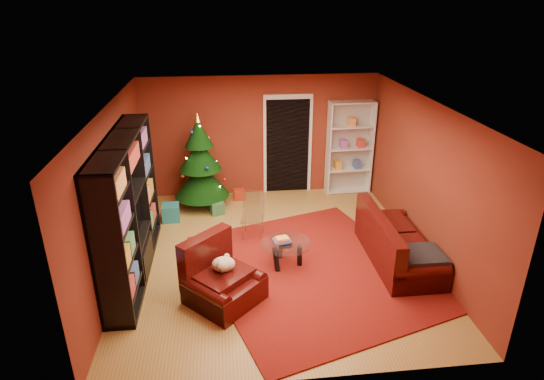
{
  "coord_description": "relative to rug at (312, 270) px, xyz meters",
  "views": [
    {
      "loc": [
        -0.78,
        -6.66,
        4.13
      ],
      "look_at": [
        0.0,
        0.4,
        1.05
      ],
      "focal_mm": 30.0,
      "sensor_mm": 36.0,
      "label": 1
    }
  ],
  "objects": [
    {
      "name": "wall_left",
      "position": [
        -3.07,
        0.53,
        1.29
      ],
      "size": [
        0.05,
        5.5,
        2.6
      ],
      "primitive_type": "cube",
      "color": "maroon",
      "rests_on": "ground"
    },
    {
      "name": "rug",
      "position": [
        0.0,
        0.0,
        0.0
      ],
      "size": [
        4.14,
        4.49,
        0.02
      ],
      "primitive_type": "cube",
      "rotation": [
        0.0,
        0.0,
        0.31
      ],
      "color": "maroon",
      "rests_on": "floor"
    },
    {
      "name": "acrylic_chair",
      "position": [
        -0.87,
        1.2,
        0.38
      ],
      "size": [
        0.48,
        0.5,
        0.78
      ],
      "primitive_type": null,
      "rotation": [
        0.0,
        0.0,
        -0.2
      ],
      "color": "#66605B",
      "rests_on": "rug"
    },
    {
      "name": "armchair",
      "position": [
        -1.41,
        -0.63,
        0.38
      ],
      "size": [
        1.41,
        1.41,
        0.78
      ],
      "primitive_type": null,
      "rotation": [
        0.0,
        0.0,
        0.77
      ],
      "color": "black",
      "rests_on": "rug"
    },
    {
      "name": "gift_box_green",
      "position": [
        -1.52,
        2.26,
        0.12
      ],
      "size": [
        0.32,
        0.32,
        0.26
      ],
      "primitive_type": "cube",
      "rotation": [
        0.0,
        0.0,
        0.27
      ],
      "color": "#2A603A",
      "rests_on": "floor"
    },
    {
      "name": "wall_back",
      "position": [
        -0.55,
        3.31,
        1.29
      ],
      "size": [
        5.0,
        0.05,
        2.6
      ],
      "primitive_type": "cube",
      "color": "maroon",
      "rests_on": "ground"
    },
    {
      "name": "ceiling",
      "position": [
        -0.55,
        0.53,
        2.61
      ],
      "size": [
        5.0,
        5.5,
        0.05
      ],
      "primitive_type": "cube",
      "color": "silver",
      "rests_on": "wall_back"
    },
    {
      "name": "white_bookshelf",
      "position": [
        1.4,
        3.1,
        1.01
      ],
      "size": [
        0.99,
        0.38,
        2.11
      ],
      "primitive_type": null,
      "rotation": [
        0.0,
        0.0,
        0.03
      ],
      "color": "white",
      "rests_on": "floor"
    },
    {
      "name": "dog",
      "position": [
        -1.41,
        -0.56,
        0.57
      ],
      "size": [
        0.5,
        0.49,
        0.25
      ],
      "primitive_type": null,
      "rotation": [
        0.0,
        0.0,
        0.77
      ],
      "color": "beige",
      "rests_on": "armchair"
    },
    {
      "name": "sofa",
      "position": [
        1.47,
        0.14,
        0.42
      ],
      "size": [
        0.9,
        1.99,
        0.86
      ],
      "primitive_type": null,
      "rotation": [
        0.0,
        0.0,
        1.57
      ],
      "color": "black",
      "rests_on": "rug"
    },
    {
      "name": "coffee_table",
      "position": [
        -0.4,
        0.21,
        0.21
      ],
      "size": [
        0.98,
        0.98,
        0.52
      ],
      "primitive_type": null,
      "rotation": [
        0.0,
        0.0,
        0.19
      ],
      "color": "gray",
      "rests_on": "rug"
    },
    {
      "name": "gift_box_teal",
      "position": [
        -2.43,
        2.07,
        0.15
      ],
      "size": [
        0.35,
        0.35,
        0.33
      ],
      "primitive_type": "cube",
      "rotation": [
        0.0,
        0.0,
        0.05
      ],
      "color": "#1A737C",
      "rests_on": "floor"
    },
    {
      "name": "christmas_tree",
      "position": [
        -1.82,
        2.68,
        0.96
      ],
      "size": [
        1.31,
        1.31,
        2.01
      ],
      "primitive_type": null,
      "rotation": [
        0.0,
        0.0,
        -0.18
      ],
      "color": "black",
      "rests_on": "floor"
    },
    {
      "name": "media_unit",
      "position": [
        -2.82,
        0.32,
        1.1
      ],
      "size": [
        0.45,
        2.91,
        2.23
      ],
      "primitive_type": null,
      "rotation": [
        0.0,
        0.0,
        -0.0
      ],
      "color": "black",
      "rests_on": "floor"
    },
    {
      "name": "wall_right",
      "position": [
        1.98,
        0.53,
        1.29
      ],
      "size": [
        0.05,
        5.5,
        2.6
      ],
      "primitive_type": "cube",
      "color": "maroon",
      "rests_on": "ground"
    },
    {
      "name": "floor",
      "position": [
        -0.55,
        0.53,
        -0.04
      ],
      "size": [
        5.0,
        5.5,
        0.05
      ],
      "primitive_type": "cube",
      "color": "olive",
      "rests_on": "ground"
    },
    {
      "name": "gift_box_red",
      "position": [
        -1.05,
        2.92,
        0.1
      ],
      "size": [
        0.24,
        0.24,
        0.22
      ],
      "primitive_type": "cube",
      "rotation": [
        0.0,
        0.0,
        0.05
      ],
      "color": "#A12310",
      "rests_on": "floor"
    },
    {
      "name": "doorway",
      "position": [
        0.05,
        3.26,
        1.04
      ],
      "size": [
        1.06,
        0.6,
        2.16
      ],
      "primitive_type": null,
      "color": "black",
      "rests_on": "floor"
    }
  ]
}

